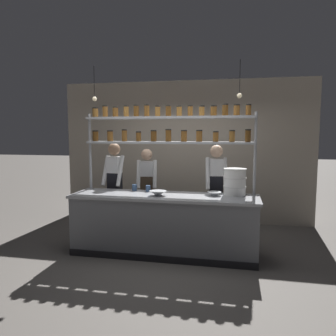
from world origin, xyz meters
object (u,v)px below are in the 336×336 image
object	(u,v)px
chef_center	(147,187)
chef_right	(216,187)
spice_shelf_unit	(168,132)
chef_left	(115,184)
prep_bowl_near_left	(214,194)
container_stack	(235,182)
serving_cup_front	(135,188)
serving_cup_by_board	(148,188)
prep_bowl_center_front	(158,193)

from	to	relation	value
chef_center	chef_right	size ratio (longest dim) A/B	0.95
spice_shelf_unit	chef_left	xyz separation A→B (m)	(-1.02, 0.28, -0.91)
chef_right	prep_bowl_near_left	bearing A→B (deg)	-97.34
container_stack	chef_center	bearing A→B (deg)	158.40
chef_left	chef_right	xyz separation A→B (m)	(1.77, 0.08, -0.02)
serving_cup_front	chef_center	bearing A→B (deg)	84.61
chef_left	serving_cup_front	distance (m)	0.58
container_stack	serving_cup_by_board	xyz separation A→B (m)	(-1.37, 0.03, -0.15)
chef_center	serving_cup_by_board	bearing A→B (deg)	-84.31
chef_center	prep_bowl_near_left	size ratio (longest dim) A/B	7.41
chef_left	prep_bowl_near_left	size ratio (longest dim) A/B	7.91
prep_bowl_near_left	prep_bowl_center_front	world-z (taller)	prep_bowl_center_front
prep_bowl_center_front	chef_center	bearing A→B (deg)	114.94
spice_shelf_unit	prep_bowl_near_left	xyz separation A→B (m)	(0.76, -0.23, -0.93)
chef_center	prep_bowl_center_front	world-z (taller)	chef_center
chef_left	prep_bowl_center_front	distance (m)	1.16
serving_cup_front	container_stack	bearing A→B (deg)	-1.69
chef_left	serving_cup_by_board	world-z (taller)	chef_left
prep_bowl_near_left	spice_shelf_unit	bearing A→B (deg)	163.36
serving_cup_by_board	container_stack	bearing A→B (deg)	-1.14
container_stack	serving_cup_front	world-z (taller)	container_stack
chef_right	container_stack	distance (m)	0.58
chef_left	serving_cup_front	bearing A→B (deg)	-26.99
chef_right	serving_cup_front	size ratio (longest dim) A/B	15.79
spice_shelf_unit	prep_bowl_center_front	bearing A→B (deg)	-100.06
container_stack	serving_cup_by_board	size ratio (longest dim) A/B	4.12
chef_right	serving_cup_front	world-z (taller)	chef_right
spice_shelf_unit	chef_left	size ratio (longest dim) A/B	1.62
prep_bowl_center_front	serving_cup_by_board	distance (m)	0.40
container_stack	chef_left	bearing A→B (deg)	169.61
container_stack	prep_bowl_center_front	world-z (taller)	container_stack
prep_bowl_near_left	chef_right	bearing A→B (deg)	90.93
prep_bowl_near_left	prep_bowl_center_front	xyz separation A→B (m)	(-0.83, -0.17, 0.01)
chef_center	serving_cup_by_board	distance (m)	0.62
prep_bowl_center_front	chef_right	bearing A→B (deg)	42.43
spice_shelf_unit	prep_bowl_near_left	distance (m)	1.23
prep_bowl_near_left	prep_bowl_center_front	bearing A→B (deg)	-168.65
chef_center	container_stack	world-z (taller)	chef_center
chef_right	prep_bowl_center_front	world-z (taller)	chef_right
prep_bowl_center_front	prep_bowl_near_left	bearing A→B (deg)	11.35
container_stack	prep_bowl_center_front	size ratio (longest dim) A/B	1.53
serving_cup_front	serving_cup_by_board	world-z (taller)	serving_cup_front
chef_right	prep_bowl_center_front	bearing A→B (deg)	-145.84
prep_bowl_center_front	serving_cup_front	world-z (taller)	serving_cup_front
serving_cup_by_board	chef_right	bearing A→B (deg)	22.30
chef_left	chef_right	bearing A→B (deg)	10.92
spice_shelf_unit	serving_cup_front	world-z (taller)	spice_shelf_unit
container_stack	serving_cup_by_board	bearing A→B (deg)	178.86
chef_right	container_stack	size ratio (longest dim) A/B	4.11
serving_cup_by_board	prep_bowl_center_front	bearing A→B (deg)	-52.95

